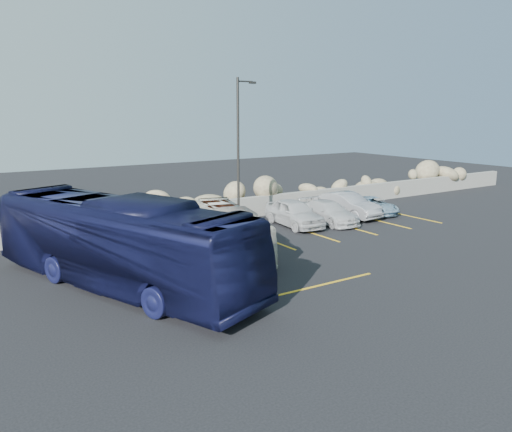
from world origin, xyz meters
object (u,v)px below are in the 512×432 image
lamppost (239,150)px  car_a (294,213)px  tour_coach (120,242)px  car_c (329,212)px  vintage_bus (230,230)px  car_b (347,205)px  car_d (373,205)px

lamppost → car_a: bearing=-17.7°
lamppost → tour_coach: size_ratio=0.67×
lamppost → tour_coach: 10.24m
car_c → lamppost: bearing=168.5°
tour_coach → car_a: tour_coach is taller
lamppost → vintage_bus: (-2.64, -3.61, -3.26)m
vintage_bus → car_c: 8.09m
car_c → vintage_bus: bearing=-160.4°
car_a → car_b: bearing=9.0°
car_b → car_c: 2.17m
car_b → car_c: car_b is taller
vintage_bus → car_d: vintage_bus is taller
tour_coach → car_b: 16.19m
car_d → lamppost: bearing=-179.4°
car_b → car_a: bearing=179.1°
car_a → car_d: size_ratio=1.18×
lamppost → car_c: bearing=-15.1°
lamppost → car_c: 6.46m
lamppost → car_a: lamppost is taller
lamppost → car_d: (9.21, -0.84, -3.78)m
car_b → car_d: (2.03, -0.16, -0.22)m
car_c → tour_coach: bearing=-159.5°
tour_coach → car_b: bearing=-3.4°
tour_coach → car_c: size_ratio=2.78×
vintage_bus → car_d: size_ratio=1.99×
car_a → car_b: 4.21m
tour_coach → car_a: (11.24, 4.51, -0.91)m
tour_coach → car_d: size_ratio=3.20×
lamppost → car_a: (2.98, -0.95, -3.55)m
lamppost → vintage_bus: lamppost is taller
car_b → vintage_bus: bearing=-167.9°
lamppost → car_d: bearing=-5.2°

